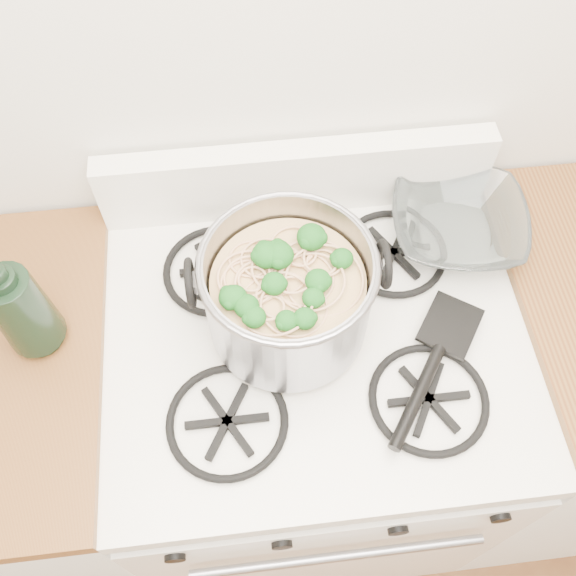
# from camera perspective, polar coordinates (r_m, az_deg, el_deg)

# --- Properties ---
(gas_range) EXTENTS (0.76, 0.66, 0.92)m
(gas_range) POSITION_cam_1_polar(r_m,az_deg,el_deg) (1.58, 1.91, -11.87)
(gas_range) COLOR white
(gas_range) RESTS_ON ground
(counter_left) EXTENTS (0.25, 0.65, 0.92)m
(counter_left) POSITION_cam_1_polar(r_m,az_deg,el_deg) (1.61, -16.70, -12.93)
(counter_left) COLOR silver
(counter_left) RESTS_ON ground
(stock_pot) EXTENTS (0.32, 0.29, 0.20)m
(stock_pot) POSITION_cam_1_polar(r_m,az_deg,el_deg) (1.07, 0.00, -0.60)
(stock_pot) COLOR gray
(stock_pot) RESTS_ON gas_range
(spatula) EXTENTS (0.41, 0.42, 0.02)m
(spatula) POSITION_cam_1_polar(r_m,az_deg,el_deg) (1.16, 14.30, -3.05)
(spatula) COLOR black
(spatula) RESTS_ON gas_range
(glass_bowl) EXTENTS (0.12, 0.12, 0.03)m
(glass_bowl) POSITION_cam_1_polar(r_m,az_deg,el_deg) (1.28, 14.67, 5.13)
(glass_bowl) COLOR white
(glass_bowl) RESTS_ON gas_range
(bottle) EXTENTS (0.11, 0.11, 0.26)m
(bottle) POSITION_cam_1_polar(r_m,az_deg,el_deg) (1.11, -23.07, -1.09)
(bottle) COLOR black
(bottle) RESTS_ON counter_left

